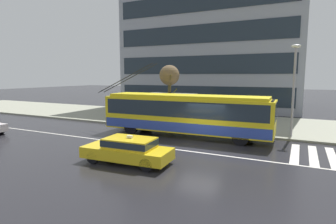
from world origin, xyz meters
TOP-DOWN VIEW (x-y plane):
  - ground_plane at (0.00, 0.00)m, footprint 160.00×160.00m
  - sidewalk_slab at (0.00, 9.01)m, footprint 80.00×10.00m
  - crosswalk_stripe_edge_near at (5.29, 1.00)m, footprint 0.44×4.40m
  - crosswalk_stripe_inner_a at (6.19, 1.00)m, footprint 0.44×4.40m
  - crosswalk_stripe_center at (7.09, 1.00)m, footprint 0.44×4.40m
  - lane_centre_line at (0.00, -1.20)m, footprint 72.00×0.14m
  - trolleybus at (-1.89, 2.41)m, footprint 13.36×2.85m
  - taxi_oncoming_near at (-2.12, -4.46)m, footprint 4.55×2.00m
  - bus_shelter at (-4.64, 6.18)m, footprint 4.15×1.58m
  - pedestrian_at_shelter at (-3.14, 5.21)m, footprint 0.43×0.43m
  - pedestrian_approaching_curb at (-5.06, 4.46)m, footprint 0.49×0.49m
  - street_lamp at (4.93, 5.00)m, footprint 0.60×0.32m
  - street_tree_bare at (-4.96, 6.15)m, footprint 1.75×1.97m
  - office_tower_corner_left at (-5.71, 23.69)m, footprint 23.03×16.17m

SIDE VIEW (x-z plane):
  - ground_plane at x=0.00m, z-range 0.00..0.00m
  - lane_centre_line at x=0.00m, z-range 0.00..0.01m
  - crosswalk_stripe_edge_near at x=5.29m, z-range 0.00..0.01m
  - crosswalk_stripe_inner_a at x=6.19m, z-range 0.00..0.01m
  - crosswalk_stripe_center at x=7.09m, z-range 0.00..0.01m
  - sidewalk_slab at x=0.00m, z-range 0.00..0.14m
  - taxi_oncoming_near at x=-2.12m, z-range 0.01..1.40m
  - pedestrian_at_shelter at x=-3.14m, z-range 0.28..1.90m
  - pedestrian_approaching_curb at x=-5.06m, z-range 0.29..1.94m
  - trolleybus at x=-1.89m, z-range -0.99..4.23m
  - bus_shelter at x=-4.64m, z-range 0.76..3.40m
  - street_lamp at x=4.93m, z-range 0.74..6.95m
  - street_tree_bare at x=-4.96m, z-range 1.67..6.73m
  - office_tower_corner_left at x=-5.71m, z-range 0.01..18.42m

